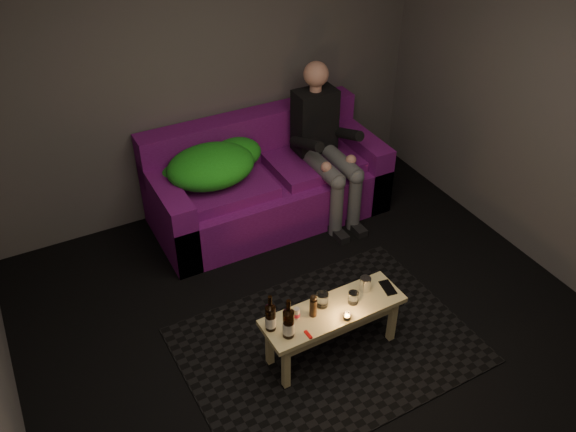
# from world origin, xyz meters

# --- Properties ---
(floor) EXTENTS (4.50, 4.50, 0.00)m
(floor) POSITION_xyz_m (0.00, 0.00, 0.00)
(floor) COLOR black
(floor) RESTS_ON ground
(room) EXTENTS (4.50, 4.50, 4.50)m
(room) POSITION_xyz_m (0.00, 0.47, 1.64)
(room) COLOR silver
(room) RESTS_ON ground
(rug) EXTENTS (2.02, 1.49, 0.01)m
(rug) POSITION_xyz_m (0.00, 0.17, 0.00)
(rug) COLOR black
(rug) RESTS_ON floor
(sofa) EXTENTS (2.04, 0.92, 0.88)m
(sofa) POSITION_xyz_m (0.33, 1.82, 0.32)
(sofa) COLOR #610D62
(sofa) RESTS_ON floor
(green_blanket) EXTENTS (0.90, 0.61, 0.31)m
(green_blanket) POSITION_xyz_m (-0.14, 1.81, 0.66)
(green_blanket) COLOR #1E981B
(green_blanket) RESTS_ON sofa
(person) EXTENTS (0.37, 0.85, 1.36)m
(person) POSITION_xyz_m (0.82, 1.65, 0.71)
(person) COLOR black
(person) RESTS_ON sofa
(coffee_table) EXTENTS (1.00, 0.34, 0.41)m
(coffee_table) POSITION_xyz_m (0.00, 0.12, 0.33)
(coffee_table) COLOR tan
(coffee_table) RESTS_ON rug
(beer_bottle_a) EXTENTS (0.07, 0.07, 0.28)m
(beer_bottle_a) POSITION_xyz_m (-0.44, 0.16, 0.51)
(beer_bottle_a) COLOR black
(beer_bottle_a) RESTS_ON coffee_table
(beer_bottle_b) EXTENTS (0.08, 0.08, 0.30)m
(beer_bottle_b) POSITION_xyz_m (-0.37, 0.06, 0.52)
(beer_bottle_b) COLOR black
(beer_bottle_b) RESTS_ON coffee_table
(salt_shaker) EXTENTS (0.05, 0.05, 0.08)m
(salt_shaker) POSITION_xyz_m (-0.25, 0.17, 0.45)
(salt_shaker) COLOR silver
(salt_shaker) RESTS_ON coffee_table
(pepper_mill) EXTENTS (0.05, 0.05, 0.13)m
(pepper_mill) POSITION_xyz_m (-0.15, 0.14, 0.47)
(pepper_mill) COLOR black
(pepper_mill) RESTS_ON coffee_table
(tumbler_back) EXTENTS (0.10, 0.10, 0.10)m
(tumbler_back) POSITION_xyz_m (-0.05, 0.19, 0.46)
(tumbler_back) COLOR white
(tumbler_back) RESTS_ON coffee_table
(tealight) EXTENTS (0.05, 0.05, 0.04)m
(tealight) POSITION_xyz_m (0.03, 0.01, 0.43)
(tealight) COLOR white
(tealight) RESTS_ON coffee_table
(tumbler_front) EXTENTS (0.08, 0.08, 0.09)m
(tumbler_front) POSITION_xyz_m (0.15, 0.11, 0.45)
(tumbler_front) COLOR white
(tumbler_front) RESTS_ON coffee_table
(steel_cup) EXTENTS (0.09, 0.09, 0.10)m
(steel_cup) POSITION_xyz_m (0.29, 0.18, 0.46)
(steel_cup) COLOR silver
(steel_cup) RESTS_ON coffee_table
(smartphone) EXTENTS (0.10, 0.16, 0.01)m
(smartphone) POSITION_xyz_m (0.44, 0.12, 0.41)
(smartphone) COLOR black
(smartphone) RESTS_ON coffee_table
(red_lighter) EXTENTS (0.02, 0.07, 0.01)m
(red_lighter) POSITION_xyz_m (-0.26, -0.00, 0.41)
(red_lighter) COLOR red
(red_lighter) RESTS_ON coffee_table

